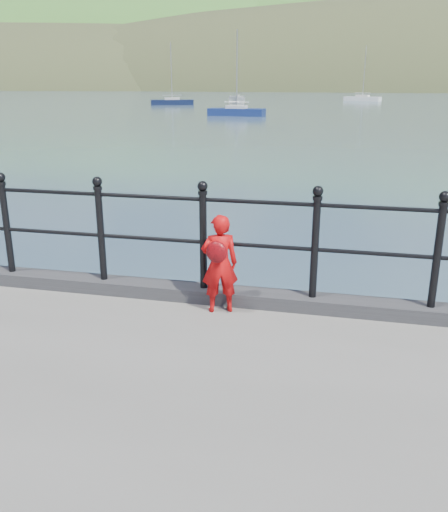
% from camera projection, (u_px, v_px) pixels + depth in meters
% --- Properties ---
extents(ground, '(600.00, 600.00, 0.00)m').
position_uv_depth(ground, '(161.00, 366.00, 6.66)').
color(ground, '#2D4251').
rests_on(ground, ground).
extents(kerb, '(60.00, 0.30, 0.15)m').
position_uv_depth(kerb, '(153.00, 289.00, 6.19)').
color(kerb, '#28282B').
rests_on(kerb, quay).
extents(railing, '(18.11, 0.11, 1.20)m').
position_uv_depth(railing, '(151.00, 226.00, 5.96)').
color(railing, black).
rests_on(railing, kerb).
extents(far_shore, '(830.00, 200.00, 156.00)m').
position_uv_depth(far_shore, '(439.00, 144.00, 227.27)').
color(far_shore, '#333A21').
rests_on(far_shore, ground).
extents(child, '(0.45, 0.37, 1.06)m').
position_uv_depth(child, '(220.00, 263.00, 5.63)').
color(child, red).
rests_on(child, quay).
extents(launch_white, '(2.75, 5.06, 1.85)m').
position_uv_depth(launch_white, '(237.00, 103.00, 57.77)').
color(launch_white, white).
rests_on(launch_white, ground).
extents(sailboat_deep, '(6.07, 3.56, 8.65)m').
position_uv_depth(sailboat_deep, '(362.00, 99.00, 87.95)').
color(sailboat_deep, white).
rests_on(sailboat_deep, ground).
extents(sailboat_port, '(5.59, 2.19, 8.01)m').
position_uv_depth(sailboat_port, '(237.00, 112.00, 52.44)').
color(sailboat_port, navy).
rests_on(sailboat_port, ground).
extents(sailboat_left, '(6.13, 3.73, 8.37)m').
position_uv_depth(sailboat_left, '(172.00, 102.00, 75.10)').
color(sailboat_left, black).
rests_on(sailboat_left, ground).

